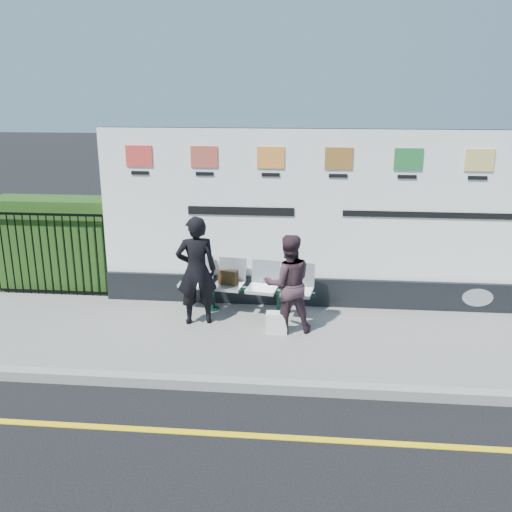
% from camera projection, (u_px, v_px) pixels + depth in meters
% --- Properties ---
extents(ground, '(80.00, 80.00, 0.00)m').
position_uv_depth(ground, '(298.00, 439.00, 6.40)').
color(ground, black).
extents(pavement, '(14.00, 3.00, 0.12)m').
position_uv_depth(pavement, '(302.00, 339.00, 8.77)').
color(pavement, gray).
rests_on(pavement, ground).
extents(kerb, '(14.00, 0.18, 0.14)m').
position_uv_depth(kerb, '(300.00, 388.00, 7.34)').
color(kerb, gray).
rests_on(kerb, ground).
extents(yellow_line, '(14.00, 0.10, 0.01)m').
position_uv_depth(yellow_line, '(298.00, 438.00, 6.40)').
color(yellow_line, yellow).
rests_on(yellow_line, ground).
extents(billboard, '(8.00, 0.30, 3.00)m').
position_uv_depth(billboard, '(335.00, 232.00, 9.61)').
color(billboard, black).
rests_on(billboard, pavement).
extents(hedge, '(2.35, 0.70, 1.70)m').
position_uv_depth(hedge, '(60.00, 243.00, 10.64)').
color(hedge, '#224715').
rests_on(hedge, pavement).
extents(railing, '(2.05, 0.06, 1.54)m').
position_uv_depth(railing, '(50.00, 254.00, 10.23)').
color(railing, black).
rests_on(railing, pavement).
extents(bench, '(2.30, 0.91, 0.48)m').
position_uv_depth(bench, '(245.00, 299.00, 9.55)').
color(bench, silver).
rests_on(bench, pavement).
extents(woman_left, '(0.73, 0.57, 1.76)m').
position_uv_depth(woman_left, '(197.00, 271.00, 8.98)').
color(woman_left, black).
rests_on(woman_left, pavement).
extents(woman_right, '(0.87, 0.75, 1.55)m').
position_uv_depth(woman_right, '(288.00, 284.00, 8.70)').
color(woman_right, '#3C272E').
rests_on(woman_right, pavement).
extents(handbag_brown, '(0.34, 0.22, 0.25)m').
position_uv_depth(handbag_brown, '(228.00, 277.00, 9.52)').
color(handbag_brown, '#31200D').
rests_on(handbag_brown, bench).
extents(carrier_bag_white, '(0.33, 0.20, 0.33)m').
position_uv_depth(carrier_bag_white, '(277.00, 323.00, 8.80)').
color(carrier_bag_white, silver).
rests_on(carrier_bag_white, pavement).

